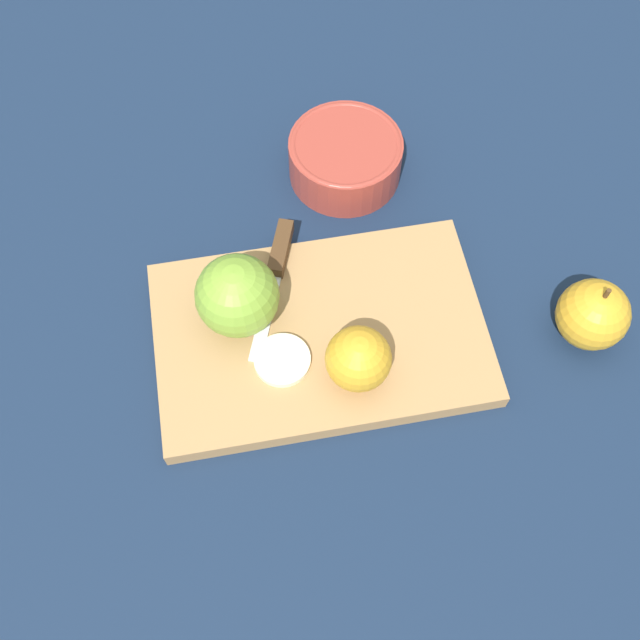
# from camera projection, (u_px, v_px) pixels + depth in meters

# --- Properties ---
(ground_plane) EXTENTS (4.00, 4.00, 0.00)m
(ground_plane) POSITION_uv_depth(u_px,v_px,m) (320.00, 338.00, 0.80)
(ground_plane) COLOR #14233D
(cutting_board) EXTENTS (0.36, 0.25, 0.02)m
(cutting_board) POSITION_uv_depth(u_px,v_px,m) (320.00, 334.00, 0.79)
(cutting_board) COLOR #A37A4C
(cutting_board) RESTS_ON ground_plane
(apple_half_left) EXTENTS (0.07, 0.07, 0.07)m
(apple_half_left) POSITION_uv_depth(u_px,v_px,m) (359.00, 359.00, 0.73)
(apple_half_left) COLOR gold
(apple_half_left) RESTS_ON cutting_board
(apple_half_right) EXTENTS (0.09, 0.09, 0.09)m
(apple_half_right) POSITION_uv_depth(u_px,v_px,m) (237.00, 296.00, 0.75)
(apple_half_right) COLOR olive
(apple_half_right) RESTS_ON cutting_board
(knife) EXTENTS (0.09, 0.16, 0.02)m
(knife) POSITION_uv_depth(u_px,v_px,m) (278.00, 261.00, 0.81)
(knife) COLOR silver
(knife) RESTS_ON cutting_board
(apple_slice) EXTENTS (0.06, 0.06, 0.01)m
(apple_slice) POSITION_uv_depth(u_px,v_px,m) (282.00, 360.00, 0.76)
(apple_slice) COLOR beige
(apple_slice) RESTS_ON cutting_board
(apple_whole) EXTENTS (0.08, 0.08, 0.09)m
(apple_whole) POSITION_uv_depth(u_px,v_px,m) (593.00, 315.00, 0.77)
(apple_whole) COLOR gold
(apple_whole) RESTS_ON ground_plane
(bowl) EXTENTS (0.13, 0.13, 0.05)m
(bowl) POSITION_uv_depth(u_px,v_px,m) (345.00, 157.00, 0.88)
(bowl) COLOR #99382D
(bowl) RESTS_ON ground_plane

